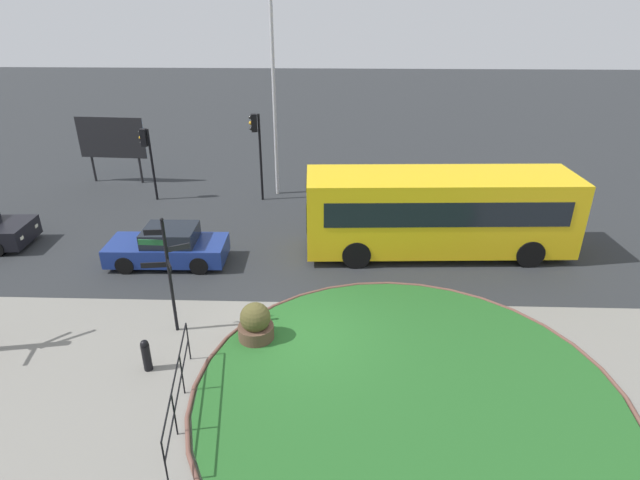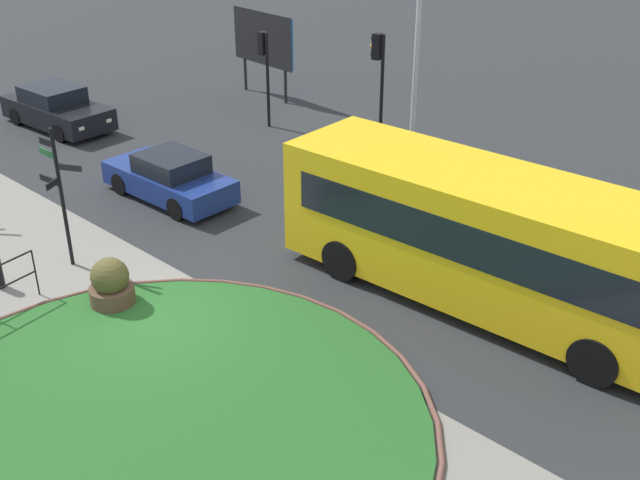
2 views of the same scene
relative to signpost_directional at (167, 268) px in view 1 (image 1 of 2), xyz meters
name	(u,v)px [view 1 (image 1 of 2)]	position (x,y,z in m)	size (l,w,h in m)	color
ground	(303,337)	(3.66, -0.21, -2.03)	(120.00, 120.00, 0.00)	#282B2D
sidewalk_paving	(298,390)	(3.66, -2.32, -2.02)	(32.00, 7.77, 0.02)	gray
grass_island	(407,392)	(6.30, -2.38, -1.98)	(10.09, 10.09, 0.10)	#235B23
grass_kerb_ring	(407,392)	(6.30, -2.38, -1.98)	(10.40, 10.40, 0.11)	brown
signpost_directional	(167,268)	(0.00, 0.00, 0.00)	(1.27, 0.77, 3.49)	black
bollard_foreground	(146,355)	(-0.19, -1.71, -1.56)	(0.22, 0.22, 0.91)	black
railing_grass_edge	(178,388)	(1.06, -3.18, -1.29)	(0.62, 3.84, 1.16)	black
bus_yellow	(438,211)	(8.23, 5.31, -0.42)	(9.62, 3.04, 2.98)	yellow
car_far_lane	(168,247)	(-1.38, 4.06, -1.41)	(4.17, 1.84, 1.36)	navy
traffic_light_near	(147,148)	(-4.05, 10.35, 0.42)	(0.49, 0.27, 3.33)	black
traffic_light_far	(257,138)	(0.93, 10.47, 0.89)	(0.49, 0.30, 4.00)	black
lamppost_tall	(274,86)	(1.68, 11.36, 3.03)	(0.32, 0.32, 9.53)	#B7B7BC
billboard_left	(112,139)	(-6.69, 12.78, 0.21)	(3.43, 0.37, 3.33)	black
planter_near_signpost	(256,324)	(2.38, -0.38, -1.51)	(0.98, 0.98, 1.17)	brown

